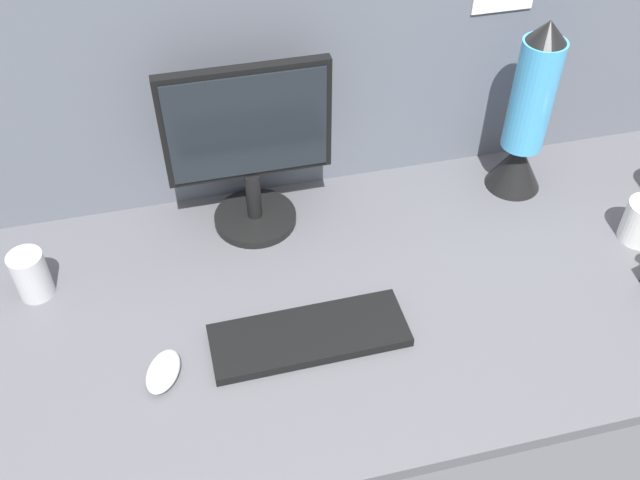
{
  "coord_description": "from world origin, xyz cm",
  "views": [
    {
      "loc": [
        -36.18,
        -92.2,
        107.51
      ],
      "look_at": [
        -9.09,
        0.0,
        14.0
      ],
      "focal_mm": 40.23,
      "sensor_mm": 36.0,
      "label": 1
    }
  ],
  "objects_px": {
    "monitor": "(249,145)",
    "lava_lamp": "(526,123)",
    "keyboard": "(309,335)",
    "mug_steel": "(31,275)",
    "mouse": "(163,372)"
  },
  "relations": [
    {
      "from": "mouse",
      "to": "mug_steel",
      "type": "relative_size",
      "value": 0.93
    },
    {
      "from": "keyboard",
      "to": "mug_steel",
      "type": "relative_size",
      "value": 3.58
    },
    {
      "from": "mouse",
      "to": "lava_lamp",
      "type": "bearing_deg",
      "value": 46.49
    },
    {
      "from": "mug_steel",
      "to": "keyboard",
      "type": "bearing_deg",
      "value": -25.65
    },
    {
      "from": "keyboard",
      "to": "mouse",
      "type": "xyz_separation_m",
      "value": [
        -0.27,
        -0.02,
        0.01
      ]
    },
    {
      "from": "keyboard",
      "to": "mug_steel",
      "type": "xyz_separation_m",
      "value": [
        -0.5,
        0.24,
        0.04
      ]
    },
    {
      "from": "mouse",
      "to": "lava_lamp",
      "type": "xyz_separation_m",
      "value": [
        0.84,
        0.36,
        0.16
      ]
    },
    {
      "from": "keyboard",
      "to": "monitor",
      "type": "bearing_deg",
      "value": 96.08
    },
    {
      "from": "lava_lamp",
      "to": "monitor",
      "type": "bearing_deg",
      "value": 178.03
    },
    {
      "from": "mouse",
      "to": "monitor",
      "type": "bearing_deg",
      "value": 81.94
    },
    {
      "from": "lava_lamp",
      "to": "mug_steel",
      "type": "bearing_deg",
      "value": -175.05
    },
    {
      "from": "mug_steel",
      "to": "lava_lamp",
      "type": "height_order",
      "value": "lava_lamp"
    },
    {
      "from": "keyboard",
      "to": "mouse",
      "type": "distance_m",
      "value": 0.27
    },
    {
      "from": "monitor",
      "to": "keyboard",
      "type": "height_order",
      "value": "monitor"
    },
    {
      "from": "monitor",
      "to": "lava_lamp",
      "type": "distance_m",
      "value": 0.61
    }
  ]
}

